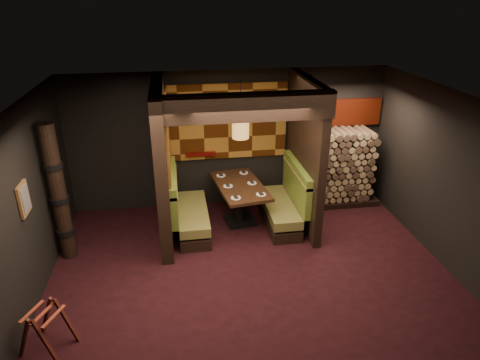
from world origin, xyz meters
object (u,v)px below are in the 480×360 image
object	(u,v)px
luggage_rack	(46,327)
totem_column	(59,195)
dining_table	(240,196)
booth_bench_left	(187,212)
firewood_stack	(339,167)
pendant_lamp	(241,126)
booth_bench_right	(284,205)

from	to	relation	value
luggage_rack	totem_column	bearing A→B (deg)	94.69
dining_table	totem_column	bearing A→B (deg)	-167.15
booth_bench_left	totem_column	bearing A→B (deg)	-165.25
luggage_rack	booth_bench_left	bearing A→B (deg)	54.87
luggage_rack	firewood_stack	size ratio (longest dim) A/B	0.44
dining_table	firewood_stack	world-z (taller)	firewood_stack
pendant_lamp	firewood_stack	size ratio (longest dim) A/B	0.62
booth_bench_right	dining_table	distance (m)	0.88
firewood_stack	totem_column	bearing A→B (deg)	-166.81
booth_bench_left	booth_bench_right	distance (m)	1.89
luggage_rack	totem_column	xyz separation A→B (m)	(-0.18, 2.17, 0.84)
pendant_lamp	totem_column	distance (m)	3.31
booth_bench_left	dining_table	size ratio (longest dim) A/B	0.97
dining_table	firewood_stack	distance (m)	2.28
dining_table	luggage_rack	world-z (taller)	dining_table
totem_column	dining_table	bearing A→B (deg)	12.85
booth_bench_right	pendant_lamp	distance (m)	1.82
booth_bench_left	totem_column	xyz separation A→B (m)	(-2.09, -0.55, 0.79)
booth_bench_right	firewood_stack	distance (m)	1.58
dining_table	luggage_rack	size ratio (longest dim) A/B	2.15
pendant_lamp	dining_table	bearing A→B (deg)	90.00
firewood_stack	booth_bench_left	bearing A→B (deg)	-167.83
luggage_rack	firewood_stack	xyz separation A→B (m)	(5.16, 3.42, 0.47)
pendant_lamp	luggage_rack	world-z (taller)	pendant_lamp
pendant_lamp	totem_column	bearing A→B (deg)	-168.03
booth_bench_right	totem_column	distance (m)	4.10
booth_bench_left	pendant_lamp	bearing A→B (deg)	6.25
totem_column	pendant_lamp	bearing A→B (deg)	11.97
dining_table	totem_column	distance (m)	3.27
booth_bench_left	totem_column	distance (m)	2.30
booth_bench_left	pendant_lamp	world-z (taller)	pendant_lamp
booth_bench_right	pendant_lamp	xyz separation A→B (m)	(-0.85, 0.11, 1.61)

